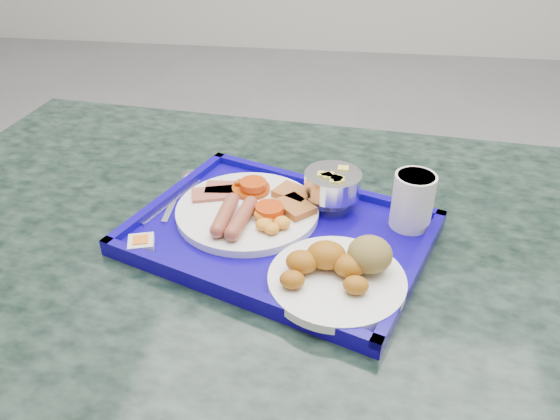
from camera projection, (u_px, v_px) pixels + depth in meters
name	position (u px, v px, depth m)	size (l,w,h in m)	color
floor	(349.00, 336.00, 1.76)	(6.00, 6.00, 0.00)	gray
table	(263.00, 326.00, 0.98)	(1.36, 0.98, 0.80)	gray
tray	(280.00, 235.00, 0.85)	(0.52, 0.45, 0.03)	#100394
main_plate	(251.00, 209.00, 0.87)	(0.23, 0.23, 0.04)	white
bread_plate	(341.00, 271.00, 0.73)	(0.19, 0.19, 0.06)	white
fruit_bowl	(333.00, 184.00, 0.88)	(0.09, 0.09, 0.06)	silver
juice_cup	(413.00, 199.00, 0.83)	(0.06, 0.06, 0.09)	white
spoon	(185.00, 182.00, 0.96)	(0.03, 0.17, 0.01)	silver
knife	(172.00, 201.00, 0.91)	(0.01, 0.15, 0.00)	silver
jam_packet	(141.00, 243.00, 0.81)	(0.05, 0.05, 0.01)	silver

